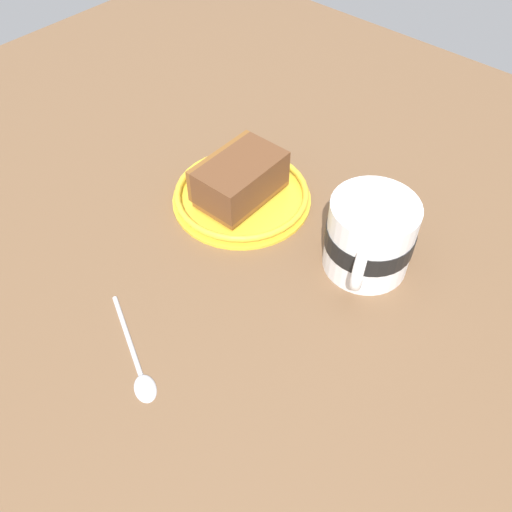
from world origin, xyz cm
name	(u,v)px	position (x,y,z in cm)	size (l,w,h in cm)	color
ground_plane	(203,230)	(0.00, 0.00, -1.24)	(110.37, 110.37, 2.48)	brown
small_plate	(242,195)	(-5.90, 0.78, 0.79)	(16.67, 16.67, 1.60)	yellow
cake_slice	(240,178)	(-5.89, 0.51, 3.27)	(10.59, 7.05, 4.83)	brown
tea_mug	(370,236)	(-7.16, 17.61, 4.33)	(11.31, 9.24, 8.50)	white
teaspoon	(138,367)	(17.59, 9.38, 0.35)	(6.48, 12.15, 0.80)	silver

